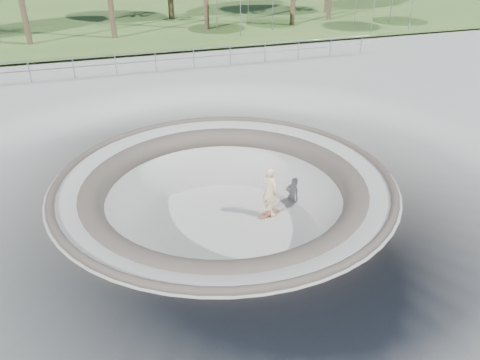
# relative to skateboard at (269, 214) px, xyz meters

# --- Properties ---
(ground) EXTENTS (180.00, 180.00, 0.00)m
(ground) POSITION_rel_skateboard_xyz_m (-1.69, -0.38, 1.84)
(ground) COLOR #9E9F9A
(ground) RESTS_ON ground
(skate_bowl) EXTENTS (14.00, 14.00, 4.10)m
(skate_bowl) POSITION_rel_skateboard_xyz_m (-1.69, -0.38, 0.01)
(skate_bowl) COLOR #9E9F9A
(skate_bowl) RESTS_ON ground
(grass_strip) EXTENTS (180.00, 36.00, 0.12)m
(grass_strip) POSITION_rel_skateboard_xyz_m (-1.69, 33.62, 2.06)
(grass_strip) COLOR #415F26
(grass_strip) RESTS_ON ground
(distant_hills) EXTENTS (103.20, 45.00, 28.60)m
(distant_hills) POSITION_rel_skateboard_xyz_m (2.09, 56.79, -5.18)
(distant_hills) COLOR olive
(distant_hills) RESTS_ON ground
(safety_railing) EXTENTS (25.00, 0.06, 1.03)m
(safety_railing) POSITION_rel_skateboard_xyz_m (-1.69, 11.62, 2.53)
(safety_railing) COLOR gray
(safety_railing) RESTS_ON ground
(skateboard) EXTENTS (0.82, 0.46, 0.08)m
(skateboard) POSITION_rel_skateboard_xyz_m (0.00, 0.00, 0.00)
(skateboard) COLOR brown
(skateboard) RESTS_ON ground
(skater) EXTENTS (0.64, 0.75, 1.73)m
(skater) POSITION_rel_skateboard_xyz_m (-0.00, -0.00, 0.88)
(skater) COLOR beige
(skater) RESTS_ON skateboard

